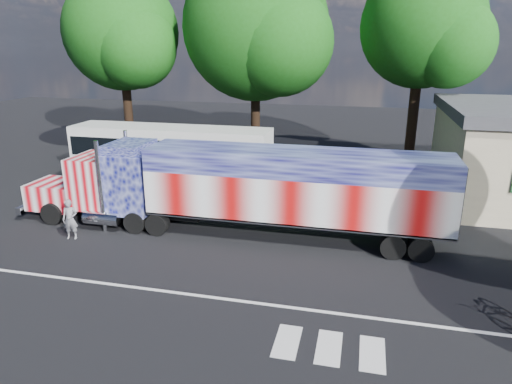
% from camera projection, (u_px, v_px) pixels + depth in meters
% --- Properties ---
extents(ground, '(100.00, 100.00, 0.00)m').
position_uv_depth(ground, '(239.00, 259.00, 18.26)').
color(ground, black).
extents(lane_markings, '(30.00, 2.67, 0.01)m').
position_uv_depth(lane_markings, '(259.00, 317.00, 14.39)').
color(lane_markings, silver).
rests_on(lane_markings, ground).
extents(semi_truck, '(19.91, 3.14, 4.24)m').
position_uv_depth(semi_truck, '(240.00, 187.00, 20.17)').
color(semi_truck, black).
rests_on(semi_truck, ground).
extents(coach_bus, '(12.17, 2.83, 3.54)m').
position_uv_depth(coach_bus, '(171.00, 155.00, 27.62)').
color(coach_bus, silver).
rests_on(coach_bus, ground).
extents(woman, '(0.74, 0.59, 1.80)m').
position_uv_depth(woman, '(70.00, 219.00, 19.98)').
color(woman, slate).
rests_on(woman, ground).
extents(tree_nw_a, '(9.18, 8.75, 13.49)m').
position_uv_depth(tree_nw_a, '(123.00, 33.00, 34.87)').
color(tree_nw_a, black).
rests_on(tree_nw_a, ground).
extents(tree_ne_a, '(8.38, 7.98, 13.34)m').
position_uv_depth(tree_ne_a, '(424.00, 27.00, 29.69)').
color(tree_ne_a, black).
rests_on(tree_ne_a, ground).
extents(tree_n_mid, '(11.25, 10.71, 14.81)m').
position_uv_depth(tree_n_mid, '(258.00, 28.00, 33.30)').
color(tree_n_mid, black).
rests_on(tree_n_mid, ground).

